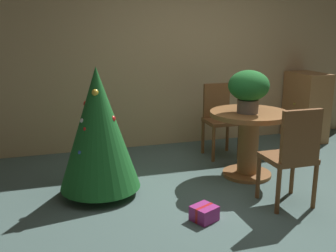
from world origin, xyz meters
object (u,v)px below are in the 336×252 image
Objects in this scene: flower_vase at (249,88)px; holiday_tree at (98,129)px; gift_box_purple at (204,213)px; round_dining_table at (249,135)px; wooden_chair_near at (293,153)px; wooden_chair_far at (219,116)px; wooden_cabinet at (306,106)px.

holiday_tree reaches higher than flower_vase.
round_dining_table is at bearing 44.36° from gift_box_purple.
wooden_chair_near is (0.00, -0.86, 0.05)m from round_dining_table.
wooden_chair_far is at bearing 26.33° from holiday_tree.
wooden_chair_far is 3.60× the size of gift_box_purple.
holiday_tree reaches higher than gift_box_purple.
wooden_chair_near is at bearing -86.21° from flower_vase.
wooden_chair_near is at bearing -90.00° from round_dining_table.
gift_box_purple is (0.82, -0.86, -0.64)m from holiday_tree.
gift_box_purple is (-0.91, -0.03, -0.48)m from wooden_chair_near.
holiday_tree is at bearing 133.46° from gift_box_purple.
wooden_chair_near is at bearing 1.67° from gift_box_purple.
wooden_chair_near is at bearing -128.70° from wooden_cabinet.
holiday_tree reaches higher than round_dining_table.
wooden_chair_near is 1.03m from gift_box_purple.
flower_vase is at bearing -0.58° from holiday_tree.
wooden_chair_far is at bearing 90.00° from wooden_chair_near.
wooden_cabinet is at bearing 10.86° from wooden_chair_far.
holiday_tree is at bearing 179.42° from flower_vase.
wooden_chair_far is 0.72× the size of holiday_tree.
gift_box_purple is at bearing -46.54° from holiday_tree.
flower_vase reaches higher than wooden_chair_near.
holiday_tree is at bearing -179.23° from round_dining_table.
holiday_tree is at bearing -160.76° from wooden_cabinet.
wooden_chair_far is 1.69m from wooden_chair_near.
round_dining_table is 3.37× the size of gift_box_purple.
round_dining_table is 0.83m from wooden_chair_far.
wooden_chair_near is at bearing -25.89° from holiday_tree.
wooden_cabinet reaches higher than wooden_chair_far.
gift_box_purple is 3.25m from wooden_cabinet.
holiday_tree reaches higher than wooden_cabinet.
flower_vase is at bearing 44.81° from gift_box_purple.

